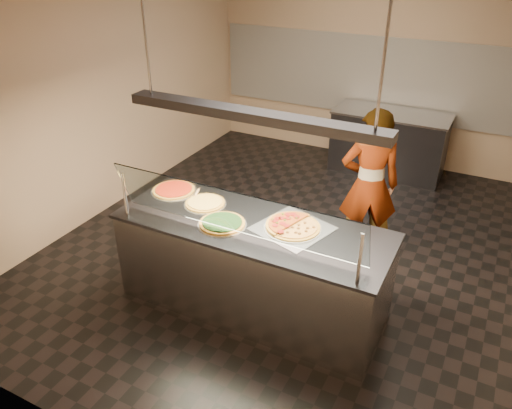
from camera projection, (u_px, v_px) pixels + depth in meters
The scene contains 19 objects.
ground at pixel (288, 244), 5.90m from camera, with size 5.00×6.00×0.02m, color black.
wall_back at pixel (372, 63), 7.52m from camera, with size 5.00×0.02×3.00m, color #A18368.
wall_front at pixel (80, 282), 2.83m from camera, with size 5.00×0.02×3.00m, color #A18368.
wall_left at pixel (107, 91), 6.18m from camera, with size 0.02×6.00×3.00m, color #A18368.
tile_band at pixel (370, 77), 7.59m from camera, with size 4.90×0.02×1.20m, color silver.
serving_counter at pixel (253, 266), 4.71m from camera, with size 2.53×0.94×0.93m.
sneeze_guard at pixel (233, 212), 4.08m from camera, with size 2.29×0.18×0.54m.
perforated_tray at pixel (293, 228), 4.43m from camera, with size 0.73×0.73×0.01m.
half_pizza_pepperoni at pixel (281, 222), 4.46m from camera, with size 0.37×0.53×0.05m.
half_pizza_sausage at pixel (305, 229), 4.37m from camera, with size 0.37×0.53×0.04m.
pizza_spinach at pixel (222, 223), 4.48m from camera, with size 0.45×0.45×0.03m.
pizza_cheese at pixel (205, 203), 4.82m from camera, with size 0.41×0.41×0.03m.
pizza_tomato at pixel (174, 189), 5.06m from camera, with size 0.46×0.46×0.03m.
pizza_spatula at pixel (200, 195), 4.92m from camera, with size 0.24×0.22×0.02m.
prep_table at pixel (388, 143), 7.46m from camera, with size 1.66×0.74×0.93m.
worker at pixel (369, 186), 5.32m from camera, with size 0.63×0.41×1.72m, color #45424B.
heat_lamp_housing at pixel (252, 115), 4.00m from camera, with size 2.30×0.18×0.08m, color #2C2C30.
lamp_rod_left at pixel (145, 34), 4.14m from camera, with size 0.02×0.02×1.01m, color #B7B7BC.
lamp_rod_right at pixel (384, 59), 3.34m from camera, with size 0.02×0.02×1.01m, color #B7B7BC.
Camera 1 is at (1.93, -4.57, 3.25)m, focal length 35.00 mm.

